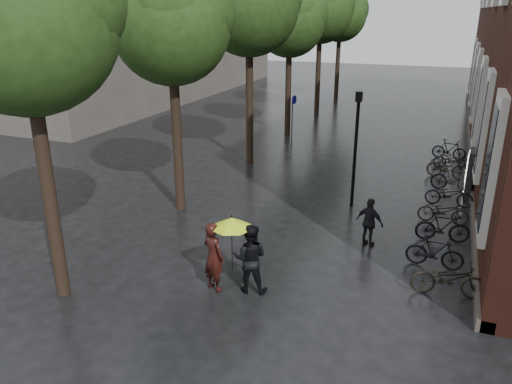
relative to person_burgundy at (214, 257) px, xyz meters
The scene contains 11 objects.
ground 2.78m from the person_burgundy, 75.91° to the right, with size 120.00×120.00×0.00m, color black.
bg_building 33.78m from the person_burgundy, 130.01° to the left, with size 16.00×30.00×14.00m, color #47423D.
street_trees 14.81m from the person_burgundy, 104.09° to the left, with size 4.33×34.03×8.91m.
person_burgundy is the anchor object (origin of this frame).
person_black 0.90m from the person_burgundy, 16.98° to the left, with size 0.86×0.67×1.77m, color black.
lime_umbrella 1.00m from the person_burgundy, 27.38° to the left, with size 1.01×1.01×1.49m.
pedestrian_walking 5.02m from the person_burgundy, 50.74° to the left, with size 0.86×0.36×1.47m, color black.
parked_bicycles 9.54m from the person_burgundy, 56.51° to the left, with size 2.06×13.44×0.99m.
ad_lightbox 11.38m from the person_burgundy, 58.41° to the left, with size 0.26×1.14×1.71m.
lamp_post 7.33m from the person_burgundy, 72.94° to the left, with size 0.21×0.21×4.05m.
cycle_sign 14.77m from the person_burgundy, 99.81° to the left, with size 0.13×0.46×2.52m.
Camera 1 is at (4.30, -7.23, 6.57)m, focal length 35.00 mm.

